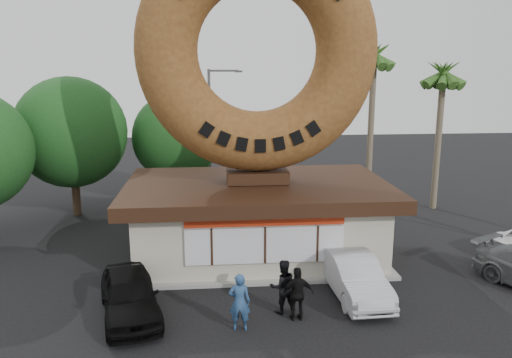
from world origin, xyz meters
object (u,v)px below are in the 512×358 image
object	(u,v)px
person_center	(283,286)
car_black	(129,295)
car_silver	(354,276)
person_right	(298,294)
giant_donut	(258,51)
person_left	(240,302)
street_lamp	(212,127)
donut_shop	(257,216)

from	to	relation	value
person_center	car_black	world-z (taller)	person_center
car_silver	person_right	bearing A→B (deg)	-148.54
giant_donut	person_left	world-z (taller)	giant_donut
street_lamp	donut_shop	bearing A→B (deg)	-79.50
donut_shop	person_center	bearing A→B (deg)	-86.32
person_left	giant_donut	bearing A→B (deg)	-96.36
person_left	person_right	xyz separation A→B (m)	(1.92, 0.46, -0.03)
giant_donut	car_black	world-z (taller)	giant_donut
donut_shop	person_right	xyz separation A→B (m)	(0.76, -5.91, -0.86)
giant_donut	car_silver	world-z (taller)	giant_donut
donut_shop	person_left	bearing A→B (deg)	-100.34
person_right	street_lamp	bearing A→B (deg)	-83.47
street_lamp	person_center	size ratio (longest dim) A/B	4.29
person_left	person_right	distance (m)	1.97
person_center	giant_donut	bearing A→B (deg)	-94.93
car_black	car_silver	world-z (taller)	car_black
donut_shop	giant_donut	world-z (taller)	giant_donut
person_center	person_right	xyz separation A→B (m)	(0.41, -0.55, -0.03)
donut_shop	person_left	xyz separation A→B (m)	(-1.16, -6.37, -0.83)
giant_donut	car_black	size ratio (longest dim) A/B	2.23
giant_donut	person_left	distance (m)	10.14
person_center	street_lamp	bearing A→B (deg)	-90.46
car_black	donut_shop	bearing A→B (deg)	33.53
car_black	person_left	bearing A→B (deg)	-32.71
donut_shop	car_black	size ratio (longest dim) A/B	2.53
street_lamp	giant_donut	bearing A→B (deg)	-79.49
person_right	car_silver	distance (m)	2.85
car_black	street_lamp	bearing A→B (deg)	65.37
street_lamp	person_left	size ratio (longest dim) A/B	4.27
person_right	car_silver	world-z (taller)	person_right
person_left	person_right	bearing A→B (deg)	-162.63
giant_donut	car_silver	distance (m)	9.60
person_center	person_right	bearing A→B (deg)	118.41
person_left	car_silver	distance (m)	4.75
donut_shop	person_center	world-z (taller)	donut_shop
giant_donut	person_right	world-z (taller)	giant_donut
car_silver	person_center	bearing A→B (deg)	-161.92
car_silver	street_lamp	bearing A→B (deg)	106.19
giant_donut	car_black	bearing A→B (deg)	-132.51
giant_donut	person_center	world-z (taller)	giant_donut
person_left	person_center	distance (m)	1.81
giant_donut	car_silver	xyz separation A→B (m)	(3.11, -4.32, -7.99)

